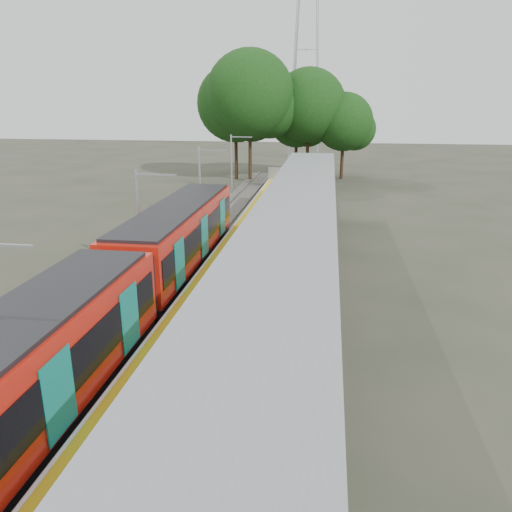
{
  "coord_description": "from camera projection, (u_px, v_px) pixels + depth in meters",
  "views": [
    {
      "loc": [
        2.85,
        -3.88,
        8.72
      ],
      "look_at": [
        -0.04,
        16.04,
        2.3
      ],
      "focal_mm": 35.0,
      "sensor_mm": 36.0,
      "label": 1
    }
  ],
  "objects": [
    {
      "name": "trackbed",
      "position": [
        183.0,
        269.0,
        26.13
      ],
      "size": [
        3.0,
        70.0,
        0.24
      ],
      "primitive_type": "cube",
      "color": "#59544C",
      "rests_on": "ground"
    },
    {
      "name": "platform",
      "position": [
        268.0,
        266.0,
        25.4
      ],
      "size": [
        6.0,
        50.0,
        1.0
      ],
      "primitive_type": "cube",
      "color": "gray",
      "rests_on": "ground"
    },
    {
      "name": "tactile_strip",
      "position": [
        219.0,
        255.0,
        25.59
      ],
      "size": [
        0.6,
        50.0,
        0.02
      ],
      "primitive_type": "cube",
      "color": "yellow",
      "rests_on": "platform"
    },
    {
      "name": "end_fence",
      "position": [
        299.0,
        174.0,
        48.59
      ],
      "size": [
        6.0,
        0.1,
        1.2
      ],
      "primitive_type": "cube",
      "color": "#9EA0A5",
      "rests_on": "platform"
    },
    {
      "name": "train",
      "position": [
        123.0,
        286.0,
        18.43
      ],
      "size": [
        2.74,
        27.6,
        3.62
      ],
      "color": "black",
      "rests_on": "ground"
    },
    {
      "name": "canopy",
      "position": [
        296.0,
        213.0,
        20.46
      ],
      "size": [
        3.27,
        38.0,
        3.66
      ],
      "color": "#9EA0A5",
      "rests_on": "platform"
    },
    {
      "name": "pylon",
      "position": [
        307.0,
        20.0,
        69.89
      ],
      "size": [
        8.0,
        4.0,
        38.0
      ],
      "primitive_type": null,
      "color": "#9EA0A5",
      "rests_on": "ground"
    },
    {
      "name": "tree_cluster",
      "position": [
        275.0,
        105.0,
        53.35
      ],
      "size": [
        18.83,
        13.04,
        13.58
      ],
      "color": "#382316",
      "rests_on": "ground"
    },
    {
      "name": "catenary_masts",
      "position": [
        141.0,
        221.0,
        24.57
      ],
      "size": [
        2.08,
        48.16,
        5.4
      ],
      "color": "#9EA0A5",
      "rests_on": "ground"
    },
    {
      "name": "bench_mid",
      "position": [
        304.0,
        265.0,
        22.1
      ],
      "size": [
        0.73,
        1.77,
        1.18
      ],
      "rotation": [
        0.0,
        0.0,
        -0.12
      ],
      "color": "navy",
      "rests_on": "platform"
    },
    {
      "name": "bench_far",
      "position": [
        313.0,
        229.0,
        28.52
      ],
      "size": [
        0.57,
        1.54,
        1.04
      ],
      "rotation": [
        0.0,
        0.0,
        0.07
      ],
      "color": "navy",
      "rests_on": "platform"
    },
    {
      "name": "info_pillar_near",
      "position": [
        276.0,
        405.0,
        11.79
      ],
      "size": [
        0.4,
        0.4,
        1.8
      ],
      "rotation": [
        0.0,
        0.0,
        -0.14
      ],
      "color": "beige",
      "rests_on": "platform"
    },
    {
      "name": "info_pillar_far",
      "position": [
        305.0,
        251.0,
        23.89
      ],
      "size": [
        0.36,
        0.36,
        1.6
      ],
      "rotation": [
        0.0,
        0.0,
        0.04
      ],
      "color": "beige",
      "rests_on": "platform"
    },
    {
      "name": "litter_bin",
      "position": [
        275.0,
        329.0,
        16.41
      ],
      "size": [
        0.44,
        0.44,
        0.88
      ],
      "primitive_type": "cylinder",
      "rotation": [
        0.0,
        0.0,
        -0.02
      ],
      "color": "#9EA0A5",
      "rests_on": "platform"
    }
  ]
}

